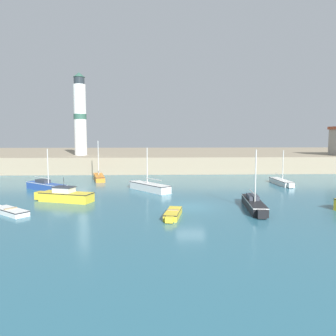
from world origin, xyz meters
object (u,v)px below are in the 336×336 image
Objects in this scene: sailboat_black_2 at (254,204)px; lighthouse at (80,115)px; motorboat_yellow_0 at (65,196)px; sailboat_white_1 at (149,187)px; dinghy_white_8 at (10,211)px; sailboat_blue_7 at (47,186)px; dinghy_yellow_5 at (173,214)px; sailboat_orange_4 at (99,177)px; sailboat_white_3 at (281,182)px.

lighthouse reaches higher than sailboat_black_2.
sailboat_black_2 reaches higher than motorboat_yellow_0.
sailboat_white_1 is 0.41× the size of lighthouse.
sailboat_black_2 is 19.76m from dinghy_white_8.
lighthouse is at bearing 91.92° from sailboat_blue_7.
sailboat_blue_7 is (-13.58, 12.63, 0.21)m from dinghy_yellow_5.
dinghy_yellow_5 reaches higher than dinghy_white_8.
sailboat_black_2 is 1.06× the size of sailboat_orange_4.
dinghy_yellow_5 is (-6.95, -2.50, -0.18)m from sailboat_black_2.
sailboat_blue_7 is 1.52× the size of dinghy_white_8.
sailboat_orange_4 is 1.10× the size of sailboat_blue_7.
sailboat_black_2 is at bearing -12.76° from motorboat_yellow_0.
lighthouse reaches higher than dinghy_white_8.
sailboat_black_2 is 38.26m from lighthouse.
sailboat_white_3 is at bearing -30.96° from lighthouse.
motorboat_yellow_0 is at bearing -59.27° from sailboat_blue_7.
sailboat_white_3 is at bearing 60.55° from sailboat_black_2.
sailboat_white_1 is at bearing -166.99° from sailboat_white_3.
sailboat_white_1 reaches higher than motorboat_yellow_0.
lighthouse is at bearing 99.45° from motorboat_yellow_0.
sailboat_blue_7 reaches higher than motorboat_yellow_0.
motorboat_yellow_0 is 17.19m from sailboat_black_2.
lighthouse reaches higher than motorboat_yellow_0.
sailboat_white_3 is 1.58× the size of dinghy_yellow_5.
sailboat_orange_4 reaches higher than sailboat_blue_7.
sailboat_orange_4 is 0.46× the size of lighthouse.
motorboat_yellow_0 is 1.59× the size of dinghy_yellow_5.
sailboat_black_2 is 1.18× the size of sailboat_white_3.
sailboat_white_1 is 0.89× the size of sailboat_orange_4.
dinghy_white_8 is at bearing -135.71° from sailboat_white_1.
sailboat_blue_7 reaches higher than sailboat_white_3.
lighthouse is (-12.20, 21.04, 9.09)m from sailboat_white_1.
sailboat_orange_4 is 15.86m from lighthouse.
sailboat_black_2 is (16.77, -3.80, -0.09)m from motorboat_yellow_0.
lighthouse is (-4.45, 26.72, 8.99)m from motorboat_yellow_0.
dinghy_white_8 is (-10.72, -10.46, -0.22)m from sailboat_white_1.
sailboat_white_3 is (24.27, 9.49, -0.19)m from motorboat_yellow_0.
lighthouse is at bearing 124.81° from sailboat_black_2.
motorboat_yellow_0 is at bearing 58.16° from dinghy_white_8.
sailboat_black_2 is (9.02, -9.47, -0.00)m from sailboat_white_1.
sailboat_blue_7 is at bearing -88.08° from lighthouse.
sailboat_black_2 reaches higher than sailboat_blue_7.
motorboat_yellow_0 is at bearing 167.24° from sailboat_black_2.
motorboat_yellow_0 is at bearing -92.43° from sailboat_orange_4.
dinghy_yellow_5 is (9.19, -21.10, -0.12)m from sailboat_orange_4.
sailboat_white_3 is at bearing -12.64° from sailboat_orange_4.
dinghy_white_8 is at bearing -152.35° from sailboat_white_3.
motorboat_yellow_0 is at bearing -158.64° from sailboat_white_3.
sailboat_orange_4 reaches higher than dinghy_yellow_5.
sailboat_black_2 is at bearing -26.25° from sailboat_blue_7.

